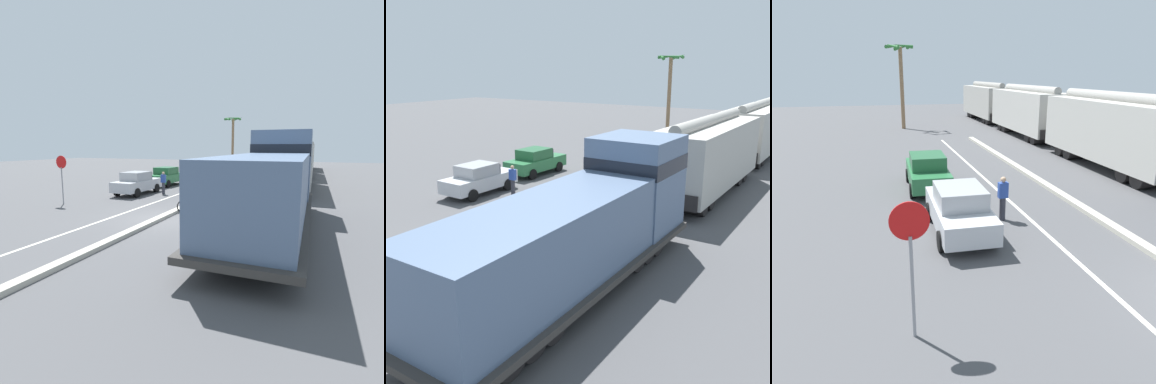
{
  "view_description": "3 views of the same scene",
  "coord_description": "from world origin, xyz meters",
  "views": [
    {
      "loc": [
        6.56,
        -12.31,
        3.4
      ],
      "look_at": [
        0.55,
        2.42,
        0.98
      ],
      "focal_mm": 28.0,
      "sensor_mm": 36.0,
      "label": 1
    },
    {
      "loc": [
        11.9,
        -10.67,
        6.65
      ],
      "look_at": [
        2.74,
        3.49,
        1.88
      ],
      "focal_mm": 42.0,
      "sensor_mm": 36.0,
      "label": 2
    },
    {
      "loc": [
        -7.79,
        -5.31,
        5.09
      ],
      "look_at": [
        -4.58,
        7.68,
        0.84
      ],
      "focal_mm": 35.0,
      "sensor_mm": 36.0,
      "label": 3
    }
  ],
  "objects": [
    {
      "name": "hopper_car_lead",
      "position": [
        5.0,
        12.56,
        2.08
      ],
      "size": [
        2.9,
        10.6,
        4.18
      ],
      "color": "#AFADA5",
      "rests_on": "ground"
    },
    {
      "name": "palm_tree_near",
      "position": [
        -4.75,
        31.34,
        5.53
      ],
      "size": [
        2.65,
        2.74,
        7.78
      ],
      "color": "#846647",
      "rests_on": "ground"
    },
    {
      "name": "lane_stripe",
      "position": [
        -2.4,
        6.0,
        0.0
      ],
      "size": [
        0.14,
        36.0,
        0.01
      ],
      "primitive_type": "cube",
      "color": "silver",
      "rests_on": "ground"
    },
    {
      "name": "parked_car_silver",
      "position": [
        -5.17,
        5.98,
        0.82
      ],
      "size": [
        1.9,
        4.23,
        1.62
      ],
      "color": "#B7BABF",
      "rests_on": "ground"
    },
    {
      "name": "hopper_car_trailing",
      "position": [
        5.0,
        35.76,
        2.08
      ],
      "size": [
        2.9,
        10.6,
        4.18
      ],
      "color": "#A19E96",
      "rests_on": "ground"
    },
    {
      "name": "stop_sign",
      "position": [
        -7.24,
        1.11,
        2.02
      ],
      "size": [
        0.76,
        0.08,
        2.88
      ],
      "color": "gray",
      "rests_on": "ground"
    },
    {
      "name": "parked_car_green",
      "position": [
        -5.44,
        11.21,
        0.82
      ],
      "size": [
        1.95,
        4.26,
        1.62
      ],
      "color": "#286B3D",
      "rests_on": "ground"
    },
    {
      "name": "pedestrian_by_cars",
      "position": [
        -3.4,
        6.67,
        0.85
      ],
      "size": [
        0.34,
        0.22,
        1.62
      ],
      "color": "#33333D",
      "rests_on": "ground"
    },
    {
      "name": "median_curb",
      "position": [
        0.0,
        6.0,
        0.08
      ],
      "size": [
        0.36,
        36.0,
        0.16
      ],
      "primitive_type": "cube",
      "color": "#B2AD9E",
      "rests_on": "ground"
    },
    {
      "name": "hopper_car_middle",
      "position": [
        5.0,
        24.16,
        2.08
      ],
      "size": [
        2.9,
        10.6,
        4.18
      ],
      "color": "#B2AFA8",
      "rests_on": "ground"
    }
  ]
}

